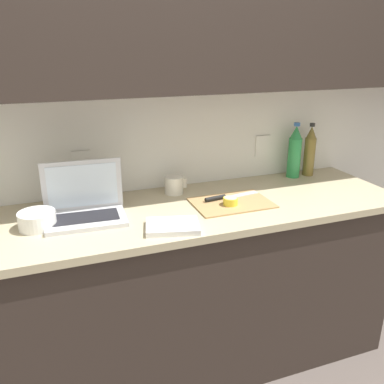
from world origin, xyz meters
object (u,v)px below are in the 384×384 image
knife (223,197)px  measuring_cup (174,185)px  lemon_half_cut (230,201)px  bowl_white (37,220)px  cutting_board (232,203)px  bottle_oil_tall (310,152)px  laptop (85,205)px  bottle_green_soda (295,152)px

knife → measuring_cup: (-0.19, 0.18, 0.03)m
lemon_half_cut → bowl_white: size_ratio=0.45×
cutting_board → bottle_oil_tall: 0.69m
laptop → bottle_oil_tall: (1.30, 0.19, 0.08)m
lemon_half_cut → bottle_oil_tall: 0.71m
laptop → bowl_white: (-0.20, -0.05, -0.02)m
bottle_oil_tall → bowl_white: (-1.51, -0.24, -0.10)m
measuring_cup → lemon_half_cut: bearing=-53.3°
laptop → lemon_half_cut: laptop is taller
lemon_half_cut → measuring_cup: 0.33m
laptop → cutting_board: (0.68, -0.07, -0.05)m
laptop → bowl_white: bearing=-164.2°
laptop → cutting_board: bearing=-2.9°
knife → bowl_white: bearing=173.9°
bottle_oil_tall → bowl_white: bottle_oil_tall is taller
knife → lemon_half_cut: (0.00, -0.08, 0.01)m
laptop → lemon_half_cut: bearing=-5.5°
lemon_half_cut → bottle_green_soda: size_ratio=0.22×
bowl_white → bottle_green_soda: bearing=9.6°
laptop → lemon_half_cut: 0.67m
knife → measuring_cup: measuring_cup is taller
lemon_half_cut → knife: bearing=91.9°
laptop → bottle_green_soda: bottle_green_soda is taller
measuring_cup → bottle_oil_tall: bearing=1.9°
bottle_green_soda → lemon_half_cut: bearing=-151.5°
measuring_cup → bowl_white: bearing=-162.6°
cutting_board → bottle_oil_tall: bearing=23.1°
cutting_board → measuring_cup: (-0.22, 0.24, 0.04)m
bottle_green_soda → knife: bearing=-158.8°
lemon_half_cut → measuring_cup: size_ratio=0.60×
cutting_board → bowl_white: bowl_white is taller
cutting_board → lemon_half_cut: size_ratio=5.38×
laptop → bowl_white: laptop is taller
laptop → bowl_white: 0.21m
laptop → bottle_green_soda: 1.22m
cutting_board → lemon_half_cut: (-0.02, -0.03, 0.02)m
cutting_board → knife: bearing=113.0°
bottle_oil_tall → measuring_cup: bottle_oil_tall is taller
cutting_board → lemon_half_cut: lemon_half_cut is taller
measuring_cup → bowl_white: 0.70m
measuring_cup → knife: bearing=-43.0°
laptop → measuring_cup: bearing=22.4°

